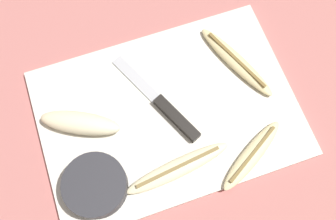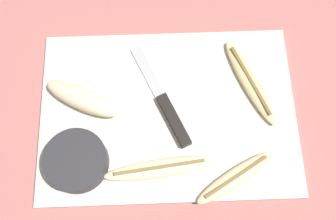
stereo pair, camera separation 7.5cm
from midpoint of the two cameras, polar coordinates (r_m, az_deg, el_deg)
name	(u,v)px [view 1 (the left image)]	position (r m, az deg, el deg)	size (l,w,h in m)	color
ground_plane	(168,114)	(0.77, -2.76, -0.94)	(4.00, 4.00, 0.00)	#B76B66
cutting_board	(168,113)	(0.77, -2.78, -0.79)	(0.49, 0.35, 0.01)	silver
knife	(170,111)	(0.75, -2.59, -0.59)	(0.11, 0.22, 0.02)	black
banana_bright_far	(80,123)	(0.76, -15.37, -2.24)	(0.16, 0.11, 0.03)	beige
banana_mellow_near	(236,62)	(0.80, 7.24, 6.64)	(0.11, 0.19, 0.02)	beige
banana_soft_right	(252,155)	(0.74, 9.27, -6.88)	(0.16, 0.11, 0.02)	beige
banana_pale_long	(178,168)	(0.72, -1.51, -8.84)	(0.21, 0.06, 0.02)	beige
prep_bowl	(95,185)	(0.73, -13.48, -11.04)	(0.11, 0.11, 0.04)	#2D2D33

